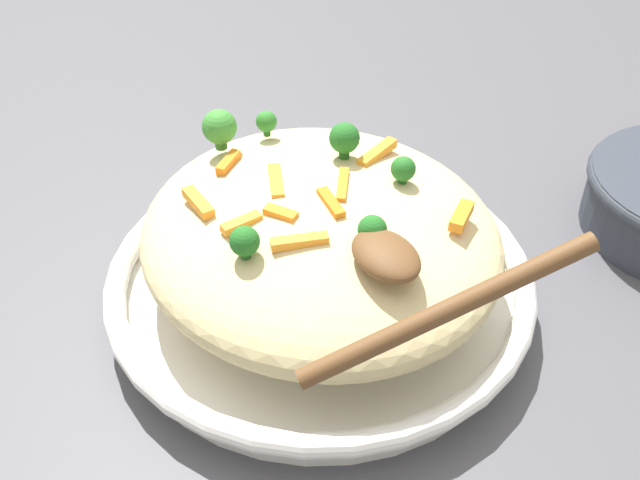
% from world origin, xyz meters
% --- Properties ---
extents(ground_plane, '(2.40, 2.40, 0.00)m').
position_xyz_m(ground_plane, '(0.00, 0.00, 0.00)').
color(ground_plane, '#4C4C51').
extents(serving_bowl, '(0.34, 0.34, 0.04)m').
position_xyz_m(serving_bowl, '(0.00, 0.00, 0.02)').
color(serving_bowl, white).
rests_on(serving_bowl, ground_plane).
extents(pasta_mound, '(0.29, 0.27, 0.08)m').
position_xyz_m(pasta_mound, '(0.00, 0.00, 0.07)').
color(pasta_mound, '#DBC689').
rests_on(pasta_mound, serving_bowl).
extents(carrot_piece_0, '(0.02, 0.03, 0.01)m').
position_xyz_m(carrot_piece_0, '(-0.08, -0.04, 0.11)').
color(carrot_piece_0, orange).
rests_on(carrot_piece_0, pasta_mound).
extents(carrot_piece_1, '(0.04, 0.03, 0.01)m').
position_xyz_m(carrot_piece_1, '(-0.00, 0.02, 0.11)').
color(carrot_piece_1, orange).
rests_on(carrot_piece_1, pasta_mound).
extents(carrot_piece_2, '(0.03, 0.01, 0.01)m').
position_xyz_m(carrot_piece_2, '(0.02, -0.00, 0.11)').
color(carrot_piece_2, orange).
rests_on(carrot_piece_2, pasta_mound).
extents(carrot_piece_3, '(0.04, 0.01, 0.01)m').
position_xyz_m(carrot_piece_3, '(-0.04, -0.08, 0.11)').
color(carrot_piece_3, orange).
rests_on(carrot_piece_3, pasta_mound).
extents(carrot_piece_4, '(0.04, 0.02, 0.01)m').
position_xyz_m(carrot_piece_4, '(-0.03, -0.02, 0.11)').
color(carrot_piece_4, orange).
rests_on(carrot_piece_4, pasta_mound).
extents(carrot_piece_5, '(0.01, 0.03, 0.01)m').
position_xyz_m(carrot_piece_5, '(-0.00, -0.06, 0.11)').
color(carrot_piece_5, orange).
rests_on(carrot_piece_5, pasta_mound).
extents(carrot_piece_6, '(0.03, 0.03, 0.01)m').
position_xyz_m(carrot_piece_6, '(0.07, 0.08, 0.11)').
color(carrot_piece_6, orange).
rests_on(carrot_piece_6, pasta_mound).
extents(carrot_piece_7, '(0.02, 0.04, 0.01)m').
position_xyz_m(carrot_piece_7, '(0.04, -0.04, 0.11)').
color(carrot_piece_7, orange).
rests_on(carrot_piece_7, pasta_mound).
extents(carrot_piece_8, '(0.03, 0.02, 0.01)m').
position_xyz_m(carrot_piece_8, '(0.01, -0.04, 0.11)').
color(carrot_piece_8, orange).
rests_on(carrot_piece_8, pasta_mound).
extents(carrot_piece_9, '(0.02, 0.04, 0.01)m').
position_xyz_m(carrot_piece_9, '(-0.03, 0.07, 0.11)').
color(carrot_piece_9, orange).
rests_on(carrot_piece_9, pasta_mound).
extents(broccoli_floret_0, '(0.02, 0.02, 0.02)m').
position_xyz_m(broccoli_floret_0, '(0.06, 0.01, 0.12)').
color(broccoli_floret_0, '#205B1C').
rests_on(broccoli_floret_0, pasta_mound).
extents(broccoli_floret_1, '(0.02, 0.02, 0.02)m').
position_xyz_m(broccoli_floret_1, '(0.01, 0.06, 0.12)').
color(broccoli_floret_1, '#205B1C').
rests_on(broccoli_floret_1, pasta_mound).
extents(broccoli_floret_2, '(0.02, 0.02, 0.03)m').
position_xyz_m(broccoli_floret_2, '(-0.04, 0.04, 0.13)').
color(broccoli_floret_2, '#205B1C').
rests_on(broccoli_floret_2, pasta_mound).
extents(broccoli_floret_3, '(0.02, 0.02, 0.02)m').
position_xyz_m(broccoli_floret_3, '(-0.10, 0.01, 0.12)').
color(broccoli_floret_3, '#296820').
rests_on(broccoli_floret_3, pasta_mound).
extents(broccoli_floret_4, '(0.02, 0.02, 0.02)m').
position_xyz_m(broccoli_floret_4, '(0.03, -0.07, 0.12)').
color(broccoli_floret_4, '#205B1C').
rests_on(broccoli_floret_4, pasta_mound).
extents(broccoli_floret_5, '(0.03, 0.03, 0.03)m').
position_xyz_m(broccoli_floret_5, '(-0.10, -0.03, 0.12)').
color(broccoli_floret_5, '#377928').
rests_on(broccoli_floret_5, pasta_mound).
extents(serving_spoon, '(0.14, 0.17, 0.07)m').
position_xyz_m(serving_spoon, '(0.12, -0.01, 0.13)').
color(serving_spoon, brown).
rests_on(serving_spoon, pasta_mound).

